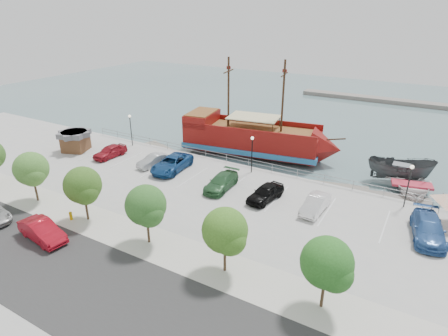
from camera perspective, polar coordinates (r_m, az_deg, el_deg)
The scene contains 29 objects.
ground at distance 38.06m, azimuth -0.20°, elevation -5.49°, with size 160.00×160.00×0.00m, color slate.
street at distance 27.33m, azimuth -18.19°, elevation -17.48°, with size 100.00×8.00×0.04m, color #2D2C2C.
sidewalk at distance 30.60m, azimuth -9.87°, elevation -11.58°, with size 100.00×4.00×0.05m, color beige.
seawall_railing at distance 43.64m, azimuth 4.95°, elevation 0.58°, with size 50.00×0.06×1.00m.
far_shore at distance 85.97m, azimuth 25.13°, elevation 9.13°, with size 40.00×3.00×0.80m, color gray.
pirate_ship at distance 49.66m, azimuth 5.89°, elevation 4.25°, with size 21.14×8.68×13.17m.
patrol_boat at distance 46.35m, azimuth 25.27°, elevation -0.49°, with size 2.67×7.10×2.75m, color #3F4143.
speedboat at distance 44.42m, azimuth 26.64°, elevation -2.70°, with size 4.93×6.90×1.43m, color beige.
dock_west at distance 53.00m, azimuth -9.62°, elevation 2.96°, with size 6.16×1.76×0.35m, color gray.
dock_mid at distance 42.78m, azimuth 17.08°, elevation -2.90°, with size 6.27×1.79×0.36m, color gray.
dock_east at distance 42.16m, azimuth 24.14°, elevation -4.35°, with size 7.56×2.16×0.43m, color slate.
shed at distance 52.42m, azimuth -21.73°, elevation 3.93°, with size 4.07×4.07×2.61m.
street_sedan at distance 33.83m, azimuth -25.98°, elevation -8.59°, with size 1.70×4.89×1.61m, color #A70D1B.
fire_hydrant at distance 35.88m, azimuth -22.32°, elevation -6.70°, with size 0.29×0.29×0.83m.
lamp_post_left at distance 51.62m, azimuth -14.07°, elevation 6.43°, with size 0.36×0.36×4.28m.
lamp_post_mid at distance 41.66m, azimuth 4.30°, elevation 3.04°, with size 0.36×0.36×4.28m.
lamp_post_right at distance 38.14m, azimuth 26.43°, elevation -1.45°, with size 0.36×0.36×4.28m.
tree_b at distance 39.37m, azimuth -27.27°, elevation -0.30°, with size 3.30×3.20×5.00m.
tree_c at distance 34.00m, azimuth -20.65°, elevation -2.69°, with size 3.30×3.20×5.00m.
tree_d at distance 29.32m, azimuth -11.69°, elevation -5.85°, with size 3.30×3.20×5.00m.
tree_e at distance 25.73m, azimuth 0.34°, elevation -9.80°, with size 3.30×3.20×5.00m.
tree_f at distance 23.70m, azimuth 15.67°, elevation -14.08°, with size 3.30×3.20×5.00m.
parked_car_a at distance 48.85m, azimuth -16.98°, elevation 2.45°, with size 1.81×4.50×1.53m, color maroon.
parked_car_b at distance 44.91m, azimuth -10.74°, elevation 1.12°, with size 1.43×4.11×1.35m, color #BBBDC0.
parked_car_c at distance 43.27m, azimuth -7.95°, elevation 0.68°, with size 2.78×6.04×1.68m, color navy.
parked_car_d at distance 38.57m, azimuth -0.41°, elevation -2.16°, with size 2.09×5.14×1.49m, color #2E5F35.
parked_car_e at distance 36.55m, azimuth 6.34°, elevation -3.77°, with size 1.86×4.62×1.57m, color black.
parked_car_f at distance 35.43m, azimuth 13.75°, elevation -5.36°, with size 1.57×4.51×1.49m, color white.
parked_car_h at distance 34.89m, azimuth 28.68°, elevation -8.11°, with size 2.34×5.77×1.67m, color #2C5595.
Camera 1 is at (16.79, -28.79, 17.38)m, focal length 30.00 mm.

